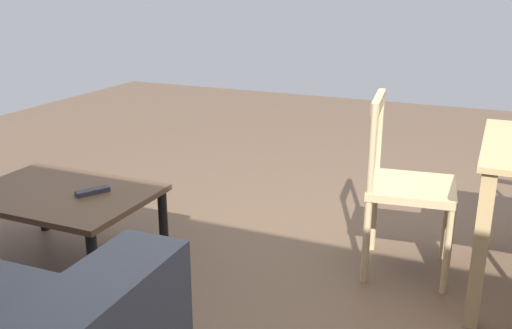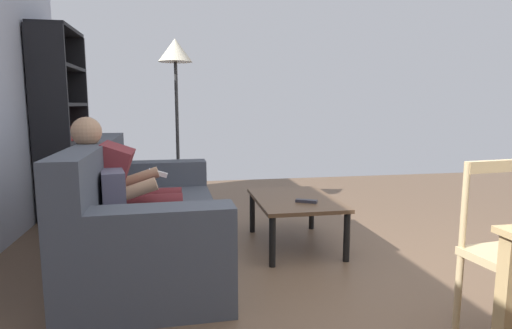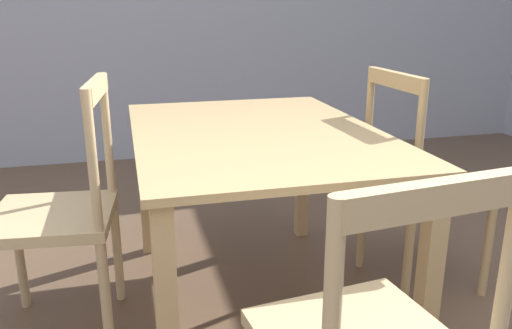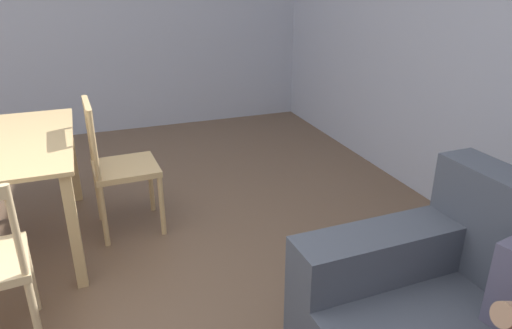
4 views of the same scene
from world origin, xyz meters
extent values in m
cube|color=#ABB0BE|center=(-3.53, 0.00, 1.30)|extent=(0.12, 5.83, 2.59)
cube|color=#474C56|center=(0.37, 1.62, 0.52)|extent=(0.26, 0.99, 0.23)
cube|color=tan|center=(-1.78, 0.23, 0.36)|extent=(0.06, 0.06, 0.71)
cube|color=tan|center=(-0.60, 0.23, 0.36)|extent=(0.06, 0.06, 0.71)
cube|color=tan|center=(-1.19, 0.58, 0.46)|extent=(0.44, 0.44, 0.04)
cylinder|color=tan|center=(-1.01, 0.77, 0.23)|extent=(0.04, 0.04, 0.46)
cylinder|color=tan|center=(-1.39, 0.76, 0.23)|extent=(0.04, 0.04, 0.46)
cylinder|color=tan|center=(-0.99, 0.39, 0.23)|extent=(0.04, 0.04, 0.46)
cylinder|color=tan|center=(-1.37, 0.38, 0.23)|extent=(0.04, 0.04, 0.46)
cylinder|color=tan|center=(-0.99, 0.39, 0.69)|extent=(0.03, 0.03, 0.48)
cylinder|color=tan|center=(-1.37, 0.38, 0.69)|extent=(0.03, 0.03, 0.48)
cube|color=tan|center=(-1.18, 0.39, 0.90)|extent=(0.38, 0.05, 0.06)
cylinder|color=#D1B27F|center=(-0.46, -0.01, 0.23)|extent=(0.04, 0.04, 0.45)
cylinder|color=#D1B27F|center=(-0.08, 0.03, 0.23)|extent=(0.04, 0.04, 0.45)
cylinder|color=#D1B27F|center=(-0.08, 0.03, 0.68)|extent=(0.03, 0.03, 0.45)
camera|label=1|loc=(-0.60, 2.56, 1.43)|focal=39.74mm
camera|label=2|loc=(-1.87, 1.41, 1.19)|focal=29.20mm
camera|label=3|loc=(0.65, -0.65, 1.19)|focal=36.55mm
camera|label=4|loc=(1.87, 0.39, 1.71)|focal=32.84mm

